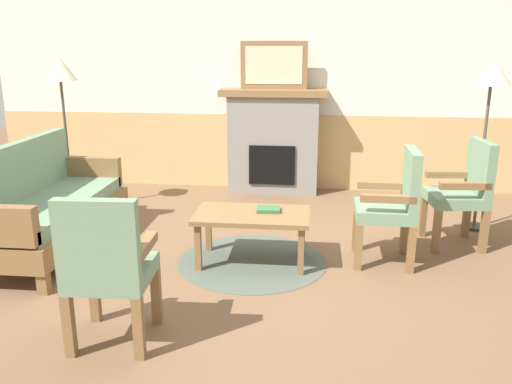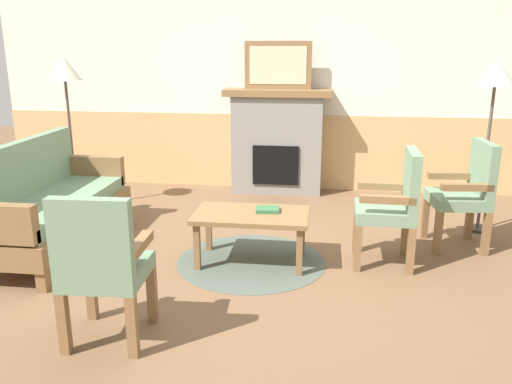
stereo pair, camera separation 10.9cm
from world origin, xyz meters
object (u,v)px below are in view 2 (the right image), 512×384
object	(u,v)px
book_on_table	(268,209)
floor_lamp_by_couch	(65,78)
framed_picture	(278,65)
armchair_near_fireplace	(466,190)
armchair_front_left	(102,263)
fireplace	(277,140)
floor_lamp_by_chairs	(495,83)
couch	(51,206)
coffee_table	(251,219)
armchair_by_window_left	(394,202)

from	to	relation	value
book_on_table	floor_lamp_by_couch	size ratio (longest dim) A/B	0.12
framed_picture	armchair_near_fireplace	size ratio (longest dim) A/B	0.82
armchair_near_fireplace	armchair_front_left	xyz separation A→B (m)	(-2.58, -1.98, 0.00)
fireplace	armchair_near_fireplace	distance (m)	2.49
floor_lamp_by_chairs	framed_picture	bearing A→B (deg)	151.49
couch	armchair_near_fireplace	bearing A→B (deg)	8.14
book_on_table	floor_lamp_by_chairs	size ratio (longest dim) A/B	0.12
couch	book_on_table	distance (m)	1.97
fireplace	framed_picture	distance (m)	0.91
book_on_table	armchair_front_left	size ratio (longest dim) A/B	0.20
floor_lamp_by_couch	book_on_table	bearing A→B (deg)	-27.36
fireplace	armchair_near_fireplace	bearing A→B (deg)	-41.37
coffee_table	book_on_table	xyz separation A→B (m)	(0.13, 0.06, 0.07)
book_on_table	floor_lamp_by_chairs	distance (m)	2.47
armchair_near_fireplace	armchair_front_left	world-z (taller)	same
armchair_by_window_left	framed_picture	bearing A→B (deg)	118.88
armchair_near_fireplace	floor_lamp_by_chairs	world-z (taller)	floor_lamp_by_chairs
framed_picture	floor_lamp_by_chairs	size ratio (longest dim) A/B	0.48
couch	coffee_table	world-z (taller)	couch
couch	floor_lamp_by_couch	xyz separation A→B (m)	(-0.36, 1.18, 1.05)
couch	book_on_table	bearing A→B (deg)	-0.55
armchair_by_window_left	floor_lamp_by_chairs	bearing A→B (deg)	44.67
floor_lamp_by_chairs	armchair_by_window_left	bearing A→B (deg)	-135.33
couch	coffee_table	xyz separation A→B (m)	(1.83, -0.08, -0.01)
book_on_table	armchair_by_window_left	bearing A→B (deg)	3.74
armchair_front_left	floor_lamp_by_couch	size ratio (longest dim) A/B	0.58
couch	coffee_table	bearing A→B (deg)	-2.61
floor_lamp_by_couch	floor_lamp_by_chairs	xyz separation A→B (m)	(4.34, -0.17, 0.00)
coffee_table	fireplace	bearing A→B (deg)	89.87
fireplace	armchair_front_left	bearing A→B (deg)	-101.22
coffee_table	armchair_by_window_left	bearing A→B (deg)	6.45
couch	armchair_near_fireplace	world-z (taller)	same
couch	armchair_by_window_left	size ratio (longest dim) A/B	1.84
fireplace	couch	bearing A→B (deg)	-130.26
floor_lamp_by_chairs	floor_lamp_by_couch	bearing A→B (deg)	177.70
armchair_near_fireplace	armchair_front_left	bearing A→B (deg)	-142.50
fireplace	armchair_by_window_left	size ratio (longest dim) A/B	1.33
couch	armchair_front_left	size ratio (longest dim) A/B	1.84
fireplace	book_on_table	distance (m)	2.20
fireplace	book_on_table	world-z (taller)	fireplace
armchair_by_window_left	floor_lamp_by_chairs	world-z (taller)	floor_lamp_by_chairs
floor_lamp_by_couch	armchair_front_left	bearing A→B (deg)	-60.74
armchair_near_fireplace	floor_lamp_by_couch	bearing A→B (deg)	170.86
armchair_front_left	armchair_near_fireplace	bearing A→B (deg)	37.50
armchair_by_window_left	floor_lamp_by_couch	distance (m)	3.67
framed_picture	coffee_table	world-z (taller)	framed_picture
couch	book_on_table	world-z (taller)	couch
armchair_by_window_left	armchair_front_left	world-z (taller)	same
couch	coffee_table	distance (m)	1.84
coffee_table	armchair_front_left	world-z (taller)	armchair_front_left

